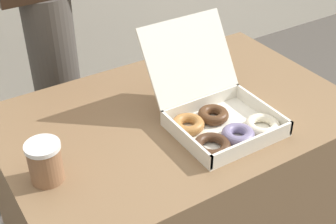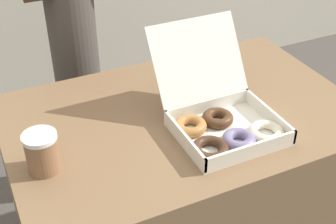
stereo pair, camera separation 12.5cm
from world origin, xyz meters
The scene contains 3 objects.
table centered at (0.00, 0.00, 0.37)m, with size 1.07×0.70×0.74m.
donut_box centered at (0.05, -0.13, 0.78)m, with size 0.32×0.39×0.26m.
coffee_cup centered at (-0.44, -0.08, 0.79)m, with size 0.09×0.09×0.11m.
Camera 2 is at (-0.54, -1.04, 1.54)m, focal length 50.00 mm.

